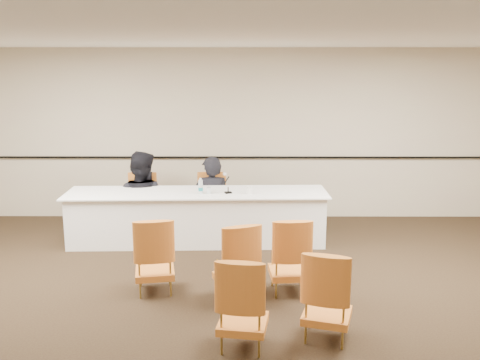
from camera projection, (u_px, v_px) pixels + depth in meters
name	position (u px, v px, depth m)	size (l,w,h in m)	color
floor	(220.00, 318.00, 5.85)	(10.00, 10.00, 0.00)	black
ceiling	(218.00, 34.00, 5.21)	(10.00, 10.00, 0.00)	white
wall_back	(229.00, 135.00, 9.44)	(10.00, 0.04, 3.00)	beige
wall_rail	(229.00, 157.00, 9.48)	(9.80, 0.04, 0.03)	black
panel_table	(197.00, 217.00, 8.27)	(3.99, 0.92, 0.80)	white
panelist_main	(212.00, 208.00, 8.85)	(0.63, 0.41, 1.73)	black
panelist_main_chair	(212.00, 203.00, 8.83)	(0.50, 0.50, 0.95)	orange
panelist_second	(142.00, 207.00, 8.82)	(0.90, 0.70, 1.86)	black
panelist_second_chair	(141.00, 203.00, 8.80)	(0.50, 0.50, 0.95)	orange
papers	(218.00, 192.00, 8.18)	(0.30, 0.22, 0.00)	white
microphone	(228.00, 183.00, 8.08)	(0.11, 0.22, 0.30)	black
water_bottle	(201.00, 186.00, 8.07)	(0.07, 0.07, 0.24)	teal
drinking_glass	(209.00, 191.00, 8.06)	(0.06, 0.06, 0.10)	silver
coffee_cup	(249.00, 190.00, 8.05)	(0.08, 0.08, 0.12)	white
aud_chair_front_left	(154.00, 254.00, 6.43)	(0.50, 0.50, 0.95)	orange
aud_chair_front_mid	(236.00, 261.00, 6.23)	(0.50, 0.50, 0.95)	orange
aud_chair_front_right	(289.00, 255.00, 6.42)	(0.50, 0.50, 0.95)	orange
aud_chair_back_mid	(243.00, 302.00, 5.15)	(0.50, 0.50, 0.95)	orange
aud_chair_back_right	(328.00, 294.00, 5.32)	(0.50, 0.50, 0.95)	orange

